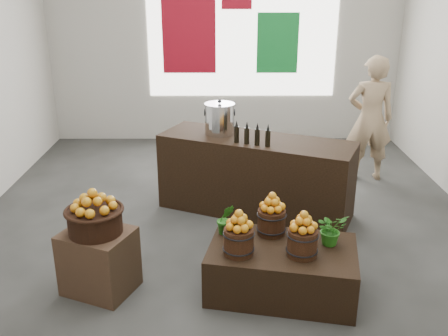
{
  "coord_description": "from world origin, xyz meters",
  "views": [
    {
      "loc": [
        -0.05,
        -5.18,
        2.7
      ],
      "look_at": [
        -0.03,
        -0.4,
        0.9
      ],
      "focal_mm": 40.0,
      "sensor_mm": 36.0,
      "label": 1
    }
  ],
  "objects_px": {
    "wicker_basket": "(95,221)",
    "display_table": "(282,269)",
    "counter": "(255,176)",
    "stock_pot_left": "(220,120)",
    "shopper": "(370,119)",
    "crate": "(99,261)"
  },
  "relations": [
    {
      "from": "wicker_basket",
      "to": "display_table",
      "type": "relative_size",
      "value": 0.36
    },
    {
      "from": "counter",
      "to": "stock_pot_left",
      "type": "relative_size",
      "value": 6.47
    },
    {
      "from": "shopper",
      "to": "stock_pot_left",
      "type": "bearing_deg",
      "value": 25.83
    },
    {
      "from": "crate",
      "to": "wicker_basket",
      "type": "xyz_separation_m",
      "value": [
        0.0,
        0.0,
        0.41
      ]
    },
    {
      "from": "counter",
      "to": "shopper",
      "type": "xyz_separation_m",
      "value": [
        1.67,
        1.11,
        0.41
      ]
    },
    {
      "from": "stock_pot_left",
      "to": "crate",
      "type": "bearing_deg",
      "value": -120.5
    },
    {
      "from": "crate",
      "to": "shopper",
      "type": "xyz_separation_m",
      "value": [
        3.2,
        2.78,
        0.59
      ]
    },
    {
      "from": "display_table",
      "to": "counter",
      "type": "bearing_deg",
      "value": 105.87
    },
    {
      "from": "counter",
      "to": "wicker_basket",
      "type": "bearing_deg",
      "value": -108.57
    },
    {
      "from": "shopper",
      "to": "display_table",
      "type": "bearing_deg",
      "value": 63.68
    },
    {
      "from": "display_table",
      "to": "counter",
      "type": "relative_size",
      "value": 0.57
    },
    {
      "from": "wicker_basket",
      "to": "display_table",
      "type": "xyz_separation_m",
      "value": [
        1.67,
        -0.03,
        -0.48
      ]
    },
    {
      "from": "display_table",
      "to": "stock_pot_left",
      "type": "xyz_separation_m",
      "value": [
        -0.57,
        1.9,
        0.9
      ]
    },
    {
      "from": "counter",
      "to": "stock_pot_left",
      "type": "xyz_separation_m",
      "value": [
        -0.43,
        0.19,
        0.65
      ]
    },
    {
      "from": "stock_pot_left",
      "to": "shopper",
      "type": "height_order",
      "value": "shopper"
    },
    {
      "from": "crate",
      "to": "stock_pot_left",
      "type": "bearing_deg",
      "value": 59.5
    },
    {
      "from": "wicker_basket",
      "to": "stock_pot_left",
      "type": "height_order",
      "value": "stock_pot_left"
    },
    {
      "from": "stock_pot_left",
      "to": "shopper",
      "type": "bearing_deg",
      "value": 23.63
    },
    {
      "from": "crate",
      "to": "display_table",
      "type": "xyz_separation_m",
      "value": [
        1.67,
        -0.03,
        -0.07
      ]
    },
    {
      "from": "wicker_basket",
      "to": "shopper",
      "type": "distance_m",
      "value": 4.24
    },
    {
      "from": "crate",
      "to": "wicker_basket",
      "type": "height_order",
      "value": "wicker_basket"
    },
    {
      "from": "crate",
      "to": "display_table",
      "type": "distance_m",
      "value": 1.67
    }
  ]
}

